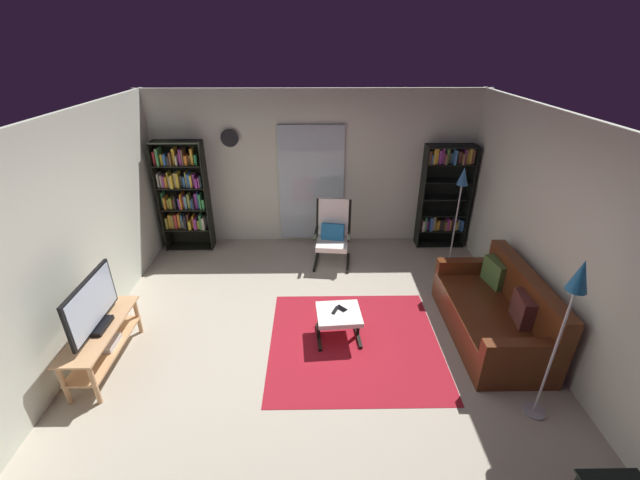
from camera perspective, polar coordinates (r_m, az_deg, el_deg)
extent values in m
plane|color=#B0A693|center=(4.94, -0.70, -15.00)|extent=(7.02, 7.02, 0.00)
cube|color=silver|center=(6.87, -0.84, 10.00)|extent=(5.60, 0.06, 2.60)
cube|color=silver|center=(4.98, -33.61, -1.58)|extent=(0.06, 6.00, 2.60)
cube|color=silver|center=(4.98, 32.06, -1.19)|extent=(0.06, 6.00, 2.60)
cube|color=silver|center=(6.89, -1.24, 7.85)|extent=(1.10, 0.01, 2.00)
cube|color=maroon|center=(5.02, 4.90, -14.29)|extent=(2.03, 1.94, 0.01)
cube|color=tan|center=(5.02, -28.91, -10.95)|extent=(0.40, 1.19, 0.02)
cube|color=tan|center=(5.17, -28.24, -13.35)|extent=(0.36, 1.13, 0.02)
cylinder|color=tan|center=(4.75, -29.40, -17.48)|extent=(0.05, 0.05, 0.49)
cylinder|color=tan|center=(5.48, -24.50, -9.82)|extent=(0.05, 0.05, 0.49)
cylinder|color=tan|center=(4.89, -32.63, -16.97)|extent=(0.05, 0.05, 0.49)
cylinder|color=tan|center=(5.60, -27.35, -9.61)|extent=(0.05, 0.05, 0.49)
cube|color=silver|center=(5.16, -28.23, -12.76)|extent=(0.24, 0.28, 0.07)
cube|color=black|center=(5.00, -29.01, -10.62)|extent=(0.20, 0.32, 0.05)
cube|color=black|center=(4.84, -29.78, -7.80)|extent=(0.04, 0.92, 0.54)
cube|color=silver|center=(4.83, -29.56, -7.82)|extent=(0.01, 0.86, 0.49)
cube|color=black|center=(7.17, -21.71, 5.64)|extent=(0.02, 0.30, 1.85)
cube|color=black|center=(6.93, -15.70, 5.87)|extent=(0.02, 0.30, 1.85)
cube|color=black|center=(7.17, -18.44, 6.17)|extent=(0.79, 0.02, 1.85)
cube|color=black|center=(7.40, -17.73, -0.82)|extent=(0.76, 0.28, 0.02)
cube|color=black|center=(7.25, -18.11, 1.67)|extent=(0.76, 0.28, 0.02)
cube|color=black|center=(7.11, -18.54, 4.37)|extent=(0.76, 0.28, 0.02)
cube|color=black|center=(6.98, -18.98, 7.18)|extent=(0.76, 0.28, 0.02)
cube|color=black|center=(6.87, -19.44, 10.08)|extent=(0.76, 0.28, 0.02)
cube|color=black|center=(6.79, -19.91, 12.93)|extent=(0.76, 0.28, 0.02)
cube|color=#AA9A38|center=(7.33, -20.78, 2.40)|extent=(0.04, 0.18, 0.19)
cube|color=gold|center=(7.30, -20.46, 2.57)|extent=(0.04, 0.11, 0.24)
cube|color=#A88C3F|center=(7.29, -20.08, 2.57)|extent=(0.04, 0.16, 0.23)
cube|color=#CD3B38|center=(7.26, -19.72, 2.61)|extent=(0.04, 0.13, 0.25)
cube|color=orange|center=(7.25, -19.32, 2.67)|extent=(0.04, 0.12, 0.26)
cube|color=teal|center=(7.24, -18.97, 2.61)|extent=(0.03, 0.11, 0.23)
cube|color=brown|center=(7.25, -18.64, 2.33)|extent=(0.03, 0.17, 0.16)
cube|color=black|center=(7.20, -18.48, 2.62)|extent=(0.03, 0.21, 0.25)
cube|color=brown|center=(7.20, -18.19, 2.63)|extent=(0.03, 0.11, 0.25)
cube|color=gold|center=(7.20, -17.83, 2.29)|extent=(0.04, 0.24, 0.16)
cube|color=orange|center=(7.17, -17.49, 2.56)|extent=(0.03, 0.13, 0.23)
cube|color=#963291|center=(7.16, -17.15, 2.46)|extent=(0.04, 0.23, 0.20)
cube|color=#969D36|center=(7.15, -16.78, 2.26)|extent=(0.04, 0.16, 0.15)
cube|color=#3E904F|center=(7.12, -16.46, 2.69)|extent=(0.03, 0.22, 0.27)
cube|color=#BEBC9C|center=(7.12, -16.10, 2.49)|extent=(0.04, 0.24, 0.21)
cube|color=#26232A|center=(7.12, -15.66, 2.64)|extent=(0.04, 0.12, 0.23)
cube|color=#358343|center=(7.18, -21.33, 5.36)|extent=(0.03, 0.13, 0.27)
cube|color=orange|center=(7.16, -21.03, 5.09)|extent=(0.03, 0.19, 0.21)
cube|color=olive|center=(7.15, -20.69, 4.90)|extent=(0.03, 0.11, 0.16)
cube|color=#969D2B|center=(7.15, -20.30, 5.09)|extent=(0.04, 0.18, 0.19)
cube|color=red|center=(7.14, -19.96, 5.00)|extent=(0.02, 0.14, 0.16)
cube|color=black|center=(7.10, -19.75, 5.22)|extent=(0.03, 0.21, 0.22)
cube|color=#386AA8|center=(7.11, -19.41, 5.07)|extent=(0.03, 0.11, 0.17)
cube|color=#88368B|center=(7.08, -19.17, 5.07)|extent=(0.03, 0.19, 0.18)
cube|color=orange|center=(7.07, -18.96, 5.41)|extent=(0.02, 0.24, 0.26)
cube|color=#904683|center=(7.07, -18.70, 5.27)|extent=(0.03, 0.13, 0.22)
cube|color=#5C94A4|center=(7.07, -18.41, 5.27)|extent=(0.04, 0.19, 0.21)
cube|color=olive|center=(7.02, -18.08, 5.34)|extent=(0.04, 0.12, 0.25)
cube|color=#3062AB|center=(7.02, -17.67, 4.96)|extent=(0.04, 0.13, 0.15)
cube|color=#1D232D|center=(7.01, -17.41, 5.24)|extent=(0.03, 0.24, 0.21)
cube|color=#903492|center=(7.00, -17.11, 5.46)|extent=(0.04, 0.16, 0.26)
cube|color=#2E59A2|center=(7.00, -16.81, 5.54)|extent=(0.02, 0.18, 0.27)
cube|color=#369049|center=(6.97, -16.54, 5.44)|extent=(0.03, 0.20, 0.26)
cube|color=#358E46|center=(6.98, -16.13, 5.11)|extent=(0.04, 0.19, 0.16)
cube|color=beige|center=(7.06, -21.87, 7.98)|extent=(0.03, 0.17, 0.23)
cube|color=beige|center=(7.06, -21.48, 7.92)|extent=(0.03, 0.17, 0.20)
cube|color=#9C3E8A|center=(7.05, -21.17, 7.94)|extent=(0.03, 0.23, 0.20)
cube|color=orange|center=(7.02, -20.91, 7.82)|extent=(0.04, 0.17, 0.18)
cube|color=#A09C29|center=(7.01, -20.65, 8.15)|extent=(0.03, 0.15, 0.25)
cube|color=beige|center=(7.01, -20.36, 7.91)|extent=(0.02, 0.23, 0.18)
cube|color=gold|center=(6.97, -20.16, 7.98)|extent=(0.04, 0.23, 0.22)
cube|color=beige|center=(6.98, -19.71, 8.17)|extent=(0.04, 0.19, 0.24)
cube|color=gold|center=(6.94, -19.45, 8.13)|extent=(0.04, 0.18, 0.24)
cube|color=#2A2F29|center=(6.95, -19.03, 7.98)|extent=(0.04, 0.14, 0.19)
cube|color=#2E65B0|center=(6.93, -18.67, 7.91)|extent=(0.04, 0.13, 0.17)
cube|color=#A89C3E|center=(6.92, -18.43, 8.24)|extent=(0.02, 0.13, 0.24)
cube|color=#2B5DAF|center=(6.92, -18.06, 8.19)|extent=(0.04, 0.19, 0.22)
cube|color=gold|center=(6.90, -17.73, 8.12)|extent=(0.03, 0.20, 0.20)
cube|color=#8E378D|center=(6.89, -17.37, 8.17)|extent=(0.03, 0.15, 0.21)
cube|color=purple|center=(6.87, -17.00, 7.93)|extent=(0.03, 0.24, 0.16)
cube|color=#913B82|center=(6.85, -16.69, 8.03)|extent=(0.02, 0.21, 0.18)
cube|color=#182F34|center=(6.86, -16.43, 8.18)|extent=(0.02, 0.24, 0.20)
cube|color=red|center=(6.98, -22.30, 10.86)|extent=(0.03, 0.21, 0.22)
cube|color=beige|center=(6.95, -22.10, 11.01)|extent=(0.03, 0.15, 0.26)
cube|color=#3F8E4B|center=(6.92, -21.90, 11.01)|extent=(0.03, 0.24, 0.27)
cube|color=gold|center=(6.91, -21.48, 10.65)|extent=(0.04, 0.13, 0.17)
cube|color=#275AA5|center=(6.89, -21.08, 10.70)|extent=(0.04, 0.18, 0.18)
cube|color=#2B2A2B|center=(6.89, -20.60, 10.66)|extent=(0.04, 0.23, 0.15)
cube|color=brown|center=(6.86, -20.34, 10.88)|extent=(0.02, 0.22, 0.21)
cube|color=gold|center=(6.86, -19.93, 11.19)|extent=(0.04, 0.18, 0.26)
cube|color=beige|center=(6.85, -19.56, 10.76)|extent=(0.02, 0.23, 0.15)
cube|color=#953188|center=(6.85, -19.27, 10.92)|extent=(0.03, 0.14, 0.18)
cube|color=#8F378D|center=(6.82, -19.11, 11.18)|extent=(0.03, 0.20, 0.25)
cube|color=brown|center=(6.81, -18.82, 11.18)|extent=(0.02, 0.21, 0.25)
cube|color=orange|center=(6.81, -18.41, 10.84)|extent=(0.04, 0.19, 0.16)
cube|color=brown|center=(6.80, -17.99, 10.87)|extent=(0.04, 0.11, 0.15)
cube|color=gold|center=(6.75, -17.71, 11.26)|extent=(0.04, 0.11, 0.26)
cube|color=#2B8C4D|center=(6.75, -17.22, 10.90)|extent=(0.04, 0.11, 0.16)
cube|color=black|center=(6.99, 14.18, 5.85)|extent=(0.02, 0.30, 1.77)
cube|color=black|center=(7.23, 20.29, 5.69)|extent=(0.02, 0.30, 1.77)
cube|color=black|center=(7.23, 16.98, 6.19)|extent=(0.81, 0.02, 1.77)
cube|color=black|center=(7.44, 16.39, -0.45)|extent=(0.78, 0.28, 0.02)
cube|color=black|center=(7.32, 16.67, 1.48)|extent=(0.78, 0.28, 0.02)
cube|color=black|center=(7.21, 16.97, 3.60)|extent=(0.78, 0.28, 0.02)
cube|color=black|center=(7.10, 17.29, 5.78)|extent=(0.78, 0.28, 0.02)
cube|color=black|center=(7.01, 17.62, 8.02)|extent=(0.78, 0.28, 0.02)
cube|color=black|center=(6.92, 17.96, 10.32)|extent=(0.78, 0.28, 0.02)
cube|color=black|center=(6.85, 18.29, 12.54)|extent=(0.78, 0.28, 0.02)
cube|color=brown|center=(7.19, 14.03, 2.45)|extent=(0.03, 0.10, 0.24)
cube|color=beige|center=(7.18, 14.33, 2.19)|extent=(0.04, 0.21, 0.19)
cube|color=#3A8345|center=(7.18, 14.69, 2.39)|extent=(0.02, 0.18, 0.25)
cube|color=purple|center=(7.22, 14.94, 2.17)|extent=(0.04, 0.11, 0.17)
cube|color=#345FA6|center=(7.22, 15.39, 2.41)|extent=(0.04, 0.24, 0.24)
cube|color=beige|center=(7.23, 15.82, 2.44)|extent=(0.04, 0.13, 0.26)
cube|color=#A88A2C|center=(7.26, 16.04, 2.08)|extent=(0.02, 0.18, 0.15)
cube|color=gold|center=(7.28, 16.35, 2.18)|extent=(0.04, 0.16, 0.17)
cube|color=#2E2221|center=(7.29, 16.64, 2.25)|extent=(0.02, 0.14, 0.18)
cube|color=#272928|center=(7.28, 16.95, 2.15)|extent=(0.03, 0.13, 0.18)
cube|color=brown|center=(7.29, 17.30, 2.07)|extent=(0.03, 0.17, 0.17)
cube|color=#9D3191|center=(7.31, 17.64, 2.26)|extent=(0.04, 0.16, 0.21)
cube|color=orange|center=(7.32, 17.94, 2.17)|extent=(0.02, 0.14, 0.19)
cube|color=black|center=(7.34, 18.18, 2.46)|extent=(0.03, 0.23, 0.25)
cube|color=#328B50|center=(7.36, 18.41, 2.19)|extent=(0.03, 0.18, 0.18)
cube|color=#A89437|center=(7.39, 18.63, 2.13)|extent=(0.04, 0.18, 0.15)
cube|color=beige|center=(7.39, 18.95, 2.22)|extent=(0.03, 0.12, 0.18)
cube|color=#3360AC|center=(7.40, 19.31, 2.20)|extent=(0.04, 0.23, 0.19)
cube|color=brown|center=(6.79, 15.21, 11.40)|extent=(0.04, 0.21, 0.22)
cube|color=#3B6CAC|center=(6.80, 15.54, 11.12)|extent=(0.02, 0.18, 0.16)
cube|color=gold|center=(6.80, 15.85, 11.50)|extent=(0.03, 0.21, 0.25)
cube|color=gold|center=(6.82, 16.17, 11.55)|extent=(0.04, 0.17, 0.26)
cube|color=#8B3A94|center=(6.82, 16.60, 11.32)|extent=(0.04, 0.16, 0.22)
cube|color=#89388D|center=(6.83, 17.03, 11.45)|extent=(0.03, 0.12, 0.26)
cube|color=brown|center=(6.85, 17.29, 11.08)|extent=(0.03, 0.23, 0.17)
cube|color=#41853E|center=(6.87, 17.52, 11.40)|extent=(0.02, 0.21, 0.25)
cube|color=#A79B37|center=(6.89, 17.77, 11.45)|extent=(0.03, 0.12, 0.26)
cube|color=#578E9E|center=(6.91, 18.09, 11.07)|extent=(0.04, 0.11, 0.16)
cube|color=#3665A1|center=(6.89, 18.50, 11.25)|extent=(0.03, 0.23, 0.23)
cube|color=teal|center=(6.92, 18.76, 11.13)|extent=(0.03, 0.12, 0.20)
cube|color=brown|center=(6.94, 19.10, 11.11)|extent=(0.04, 0.15, 0.20)
cube|color=brown|center=(6.94, 19.50, 10.99)|extent=(0.03, 0.24, 0.18)
cube|color=purple|center=(6.97, 19.70, 11.24)|extent=(0.02, 0.24, 0.23)
cube|color=#9E932A|center=(6.99, 20.04, 11.17)|extent=(0.03, 0.21, 0.22)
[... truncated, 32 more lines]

